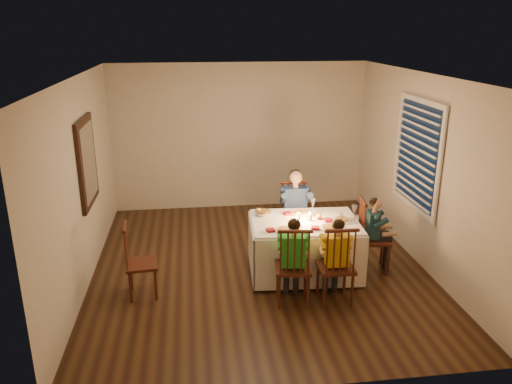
{
  "coord_description": "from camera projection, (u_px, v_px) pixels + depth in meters",
  "views": [
    {
      "loc": [
        -0.86,
        -6.21,
        3.18
      ],
      "look_at": [
        -0.02,
        0.15,
        1.04
      ],
      "focal_mm": 35.0,
      "sensor_mm": 36.0,
      "label": 1
    }
  ],
  "objects": [
    {
      "name": "setting_yellow",
      "position": [
        329.0,
        228.0,
        6.3
      ],
      "size": [
        0.28,
        0.28,
        0.02
      ],
      "primitive_type": "cylinder",
      "rotation": [
        0.0,
        0.0,
        -0.06
      ],
      "color": "white",
      "rests_on": "dining_table"
    },
    {
      "name": "wall_left",
      "position": [
        82.0,
        184.0,
        6.26
      ],
      "size": [
        0.02,
        5.0,
        2.6
      ],
      "primitive_type": "cube",
      "color": "beige",
      "rests_on": "ground"
    },
    {
      "name": "chair_end",
      "position": [
        371.0,
        269.0,
        6.86
      ],
      "size": [
        0.46,
        0.47,
        1.02
      ],
      "primitive_type": null,
      "rotation": [
        0.0,
        0.0,
        1.42
      ],
      "color": "#3B1A10",
      "rests_on": "ground"
    },
    {
      "name": "chair_extra",
      "position": [
        144.0,
        295.0,
        6.21
      ],
      "size": [
        0.4,
        0.42,
        0.96
      ],
      "primitive_type": null,
      "rotation": [
        0.0,
        0.0,
        1.65
      ],
      "color": "#3B1A10",
      "rests_on": "ground"
    },
    {
      "name": "child_green",
      "position": [
        292.0,
        301.0,
        6.06
      ],
      "size": [
        0.4,
        0.38,
        1.09
      ],
      "primitive_type": null,
      "rotation": [
        0.0,
        0.0,
        3.02
      ],
      "color": "green",
      "rests_on": "ground"
    },
    {
      "name": "serving_bowl",
      "position": [
        264.0,
        213.0,
        6.74
      ],
      "size": [
        0.22,
        0.22,
        0.05
      ],
      "primitive_type": "imported",
      "rotation": [
        0.0,
        0.0,
        0.01
      ],
      "color": "white",
      "rests_on": "dining_table"
    },
    {
      "name": "candle_right",
      "position": [
        310.0,
        217.0,
        6.53
      ],
      "size": [
        0.06,
        0.06,
        0.1
      ],
      "primitive_type": "cylinder",
      "color": "white",
      "rests_on": "dining_table"
    },
    {
      "name": "window_blinds",
      "position": [
        417.0,
        155.0,
        6.85
      ],
      "size": [
        0.07,
        1.34,
        1.54
      ],
      "color": "black",
      "rests_on": "wall_right"
    },
    {
      "name": "squash",
      "position": [
        258.0,
        211.0,
        6.77
      ],
      "size": [
        0.09,
        0.09,
        0.09
      ],
      "primitive_type": "sphere",
      "color": "gold",
      "rests_on": "dining_table"
    },
    {
      "name": "chair_adult",
      "position": [
        294.0,
        249.0,
        7.48
      ],
      "size": [
        0.43,
        0.41,
        1.02
      ],
      "primitive_type": null,
      "rotation": [
        0.0,
        0.0,
        -0.04
      ],
      "color": "#3B1A10",
      "rests_on": "ground"
    },
    {
      "name": "adult",
      "position": [
        294.0,
        249.0,
        7.48
      ],
      "size": [
        0.46,
        0.42,
        1.23
      ],
      "primitive_type": null,
      "rotation": [
        0.0,
        0.0,
        -0.04
      ],
      "color": "navy",
      "rests_on": "ground"
    },
    {
      "name": "wall_right",
      "position": [
        421.0,
        171.0,
        6.83
      ],
      "size": [
        0.02,
        5.0,
        2.6
      ],
      "primitive_type": "cube",
      "color": "beige",
      "rests_on": "ground"
    },
    {
      "name": "setting_green",
      "position": [
        285.0,
        230.0,
        6.23
      ],
      "size": [
        0.28,
        0.28,
        0.02
      ],
      "primitive_type": "cylinder",
      "rotation": [
        0.0,
        0.0,
        -0.06
      ],
      "color": "white",
      "rests_on": "dining_table"
    },
    {
      "name": "child_yellow",
      "position": [
        334.0,
        300.0,
        6.08
      ],
      "size": [
        0.36,
        0.34,
        1.08
      ],
      "primitive_type": null,
      "rotation": [
        0.0,
        0.0,
        3.12
      ],
      "color": "gold",
      "rests_on": "ground"
    },
    {
      "name": "ceiling",
      "position": [
        259.0,
        76.0,
        6.13
      ],
      "size": [
        5.0,
        5.0,
        0.0
      ],
      "primitive_type": "plane",
      "color": "white",
      "rests_on": "wall_back"
    },
    {
      "name": "child_teal",
      "position": [
        371.0,
        269.0,
        6.86
      ],
      "size": [
        0.36,
        0.38,
        1.04
      ],
      "primitive_type": null,
      "rotation": [
        0.0,
        0.0,
        1.42
      ],
      "color": "#18353E",
      "rests_on": "ground"
    },
    {
      "name": "chair_near_right",
      "position": [
        334.0,
        300.0,
        6.08
      ],
      "size": [
        0.43,
        0.41,
        1.02
      ],
      "primitive_type": null,
      "rotation": [
        0.0,
        0.0,
        3.12
      ],
      "color": "#3B1A10",
      "rests_on": "ground"
    },
    {
      "name": "setting_teal",
      "position": [
        342.0,
        220.0,
        6.55
      ],
      "size": [
        0.28,
        0.28,
        0.02
      ],
      "primitive_type": "cylinder",
      "rotation": [
        0.0,
        0.0,
        -0.06
      ],
      "color": "white",
      "rests_on": "dining_table"
    },
    {
      "name": "setting_adult",
      "position": [
        301.0,
        213.0,
        6.79
      ],
      "size": [
        0.28,
        0.28,
        0.02
      ],
      "primitive_type": "cylinder",
      "rotation": [
        0.0,
        0.0,
        -0.06
      ],
      "color": "white",
      "rests_on": "dining_table"
    },
    {
      "name": "chair_near_left",
      "position": [
        292.0,
        301.0,
        6.06
      ],
      "size": [
        0.46,
        0.45,
        1.02
      ],
      "primitive_type": null,
      "rotation": [
        0.0,
        0.0,
        3.02
      ],
      "color": "#3B1A10",
      "rests_on": "ground"
    },
    {
      "name": "ground",
      "position": [
        259.0,
        266.0,
        6.96
      ],
      "size": [
        5.0,
        5.0,
        0.0
      ],
      "primitive_type": "plane",
      "color": "black",
      "rests_on": "ground"
    },
    {
      "name": "wall_mirror",
      "position": [
        87.0,
        162.0,
        6.49
      ],
      "size": [
        0.06,
        0.95,
        1.15
      ],
      "color": "black",
      "rests_on": "wall_left"
    },
    {
      "name": "dining_table",
      "position": [
        304.0,
        236.0,
        6.61
      ],
      "size": [
        1.49,
        1.12,
        0.72
      ],
      "rotation": [
        0.0,
        0.0,
        -0.06
      ],
      "color": "white",
      "rests_on": "ground"
    },
    {
      "name": "candle_left",
      "position": [
        298.0,
        218.0,
        6.52
      ],
      "size": [
        0.06,
        0.06,
        0.1
      ],
      "primitive_type": "cylinder",
      "color": "white",
      "rests_on": "dining_table"
    },
    {
      "name": "wall_back",
      "position": [
        240.0,
        137.0,
        8.9
      ],
      "size": [
        4.5,
        0.02,
        2.6
      ],
      "primitive_type": "cube",
      "color": "beige",
      "rests_on": "ground"
    },
    {
      "name": "orange_fruit",
      "position": [
        319.0,
        216.0,
        6.59
      ],
      "size": [
        0.08,
        0.08,
        0.08
      ],
      "primitive_type": "sphere",
      "color": "orange",
      "rests_on": "dining_table"
    }
  ]
}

